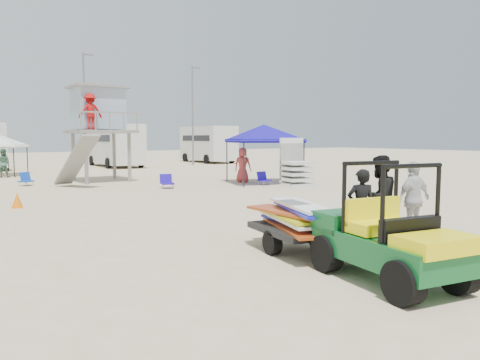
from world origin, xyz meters
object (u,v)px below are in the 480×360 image
man_left (361,207)px  surf_trailer (295,212)px  lifeguard_tower (97,112)px  canopy_blue (264,127)px  utility_cart (390,228)px

man_left → surf_trailer: bearing=14.8°
surf_trailer → lifeguard_tower: 17.42m
lifeguard_tower → canopy_blue: (6.66, -5.37, -0.80)m
surf_trailer → man_left: bearing=-11.2°
surf_trailer → canopy_blue: (7.54, 11.81, 1.95)m
utility_cart → surf_trailer: bearing=89.9°
man_left → utility_cart: bearing=79.2°
surf_trailer → canopy_blue: 14.14m
utility_cart → man_left: utility_cart is taller
utility_cart → man_left: bearing=53.2°
canopy_blue → surf_trailer: bearing=-122.5°
surf_trailer → man_left: (1.52, -0.30, 0.00)m
man_left → canopy_blue: bearing=-90.5°
utility_cart → canopy_blue: canopy_blue is taller
utility_cart → surf_trailer: size_ratio=1.07×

